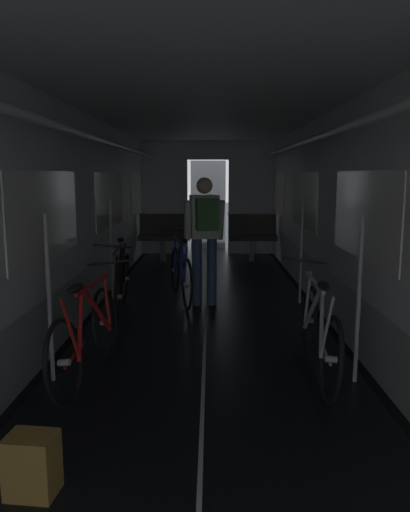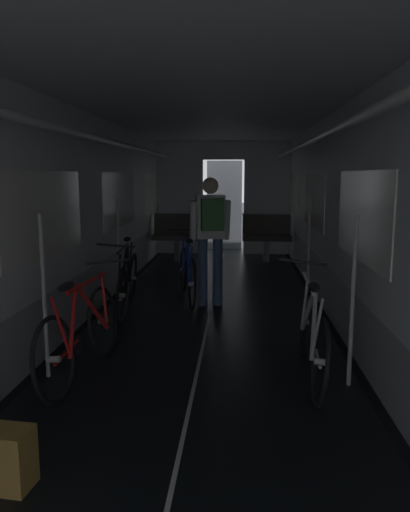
{
  "view_description": "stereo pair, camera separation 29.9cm",
  "coord_description": "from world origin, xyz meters",
  "px_view_note": "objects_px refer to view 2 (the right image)",
  "views": [
    {
      "loc": [
        0.06,
        -1.85,
        1.71
      ],
      "look_at": [
        0.0,
        3.27,
        0.87
      ],
      "focal_mm": 34.77,
      "sensor_mm": 36.0,
      "label": 1
    },
    {
      "loc": [
        0.36,
        -1.84,
        1.71
      ],
      "look_at": [
        0.0,
        3.27,
        0.87
      ],
      "focal_mm": 34.77,
      "sensor_mm": 36.0,
      "label": 2
    }
  ],
  "objects_px": {
    "bicycle_silver": "(312,334)",
    "bicycle_blue_in_aisle": "(187,273)",
    "bicycle_red": "(82,333)",
    "person_cyclist_aisle": "(211,230)",
    "backpack_on_floor": "(8,459)",
    "bench_seat_far_right": "(266,233)",
    "bench_seat_far_left": "(177,233)",
    "bicycle_black": "(127,282)"
  },
  "relations": [
    {
      "from": "bench_seat_far_right",
      "to": "person_cyclist_aisle",
      "type": "height_order",
      "value": "person_cyclist_aisle"
    },
    {
      "from": "bicycle_silver",
      "to": "bicycle_blue_in_aisle",
      "type": "height_order",
      "value": "bicycle_silver"
    },
    {
      "from": "bench_seat_far_right",
      "to": "person_cyclist_aisle",
      "type": "xyz_separation_m",
      "value": [
        -0.91,
        -3.52,
        0.45
      ]
    },
    {
      "from": "bench_seat_far_left",
      "to": "bench_seat_far_right",
      "type": "relative_size",
      "value": 1.0
    },
    {
      "from": "bicycle_red",
      "to": "bicycle_silver",
      "type": "bearing_deg",
      "value": 2.65
    },
    {
      "from": "bicycle_silver",
      "to": "bicycle_blue_in_aisle",
      "type": "xyz_separation_m",
      "value": [
        -1.33,
        2.58,
        0.0
      ]
    },
    {
      "from": "bench_seat_far_right",
      "to": "backpack_on_floor",
      "type": "distance_m",
      "value": 7.71
    },
    {
      "from": "bicycle_black",
      "to": "bicycle_blue_in_aisle",
      "type": "xyz_separation_m",
      "value": [
        0.7,
        0.63,
        0.0
      ]
    },
    {
      "from": "bicycle_blue_in_aisle",
      "to": "bench_seat_far_right",
      "type": "bearing_deg",
      "value": 69.01
    },
    {
      "from": "bench_seat_far_right",
      "to": "bicycle_red",
      "type": "height_order",
      "value": "same"
    },
    {
      "from": "backpack_on_floor",
      "to": "person_cyclist_aisle",
      "type": "bearing_deg",
      "value": 77.45
    },
    {
      "from": "bench_seat_far_right",
      "to": "bicycle_black",
      "type": "height_order",
      "value": "bench_seat_far_right"
    },
    {
      "from": "bench_seat_far_left",
      "to": "backpack_on_floor",
      "type": "xyz_separation_m",
      "value": [
        0.0,
        -7.49,
        -0.4
      ]
    },
    {
      "from": "bench_seat_far_right",
      "to": "bicycle_blue_in_aisle",
      "type": "height_order",
      "value": "bench_seat_far_right"
    },
    {
      "from": "bicycle_red",
      "to": "bicycle_blue_in_aisle",
      "type": "xyz_separation_m",
      "value": [
        0.63,
        2.67,
        0.0
      ]
    },
    {
      "from": "bicycle_red",
      "to": "backpack_on_floor",
      "type": "xyz_separation_m",
      "value": [
        0.08,
        -1.56,
        -0.21
      ]
    },
    {
      "from": "bicycle_blue_in_aisle",
      "to": "bicycle_silver",
      "type": "bearing_deg",
      "value": -62.69
    },
    {
      "from": "bench_seat_far_right",
      "to": "bicycle_silver",
      "type": "relative_size",
      "value": 0.58
    },
    {
      "from": "bench_seat_far_left",
      "to": "bicycle_blue_in_aisle",
      "type": "xyz_separation_m",
      "value": [
        0.55,
        -3.25,
        -0.18
      ]
    },
    {
      "from": "bicycle_black",
      "to": "person_cyclist_aisle",
      "type": "bearing_deg",
      "value": 19.46
    },
    {
      "from": "bench_seat_far_right",
      "to": "bicycle_silver",
      "type": "xyz_separation_m",
      "value": [
        0.09,
        -5.84,
        -0.19
      ]
    },
    {
      "from": "bench_seat_far_left",
      "to": "person_cyclist_aisle",
      "type": "distance_m",
      "value": 3.66
    },
    {
      "from": "bicycle_black",
      "to": "bicycle_blue_in_aisle",
      "type": "bearing_deg",
      "value": 42.05
    },
    {
      "from": "bicycle_red",
      "to": "bicycle_blue_in_aisle",
      "type": "bearing_deg",
      "value": 76.79
    },
    {
      "from": "bicycle_blue_in_aisle",
      "to": "bench_seat_far_left",
      "type": "bearing_deg",
      "value": 99.62
    },
    {
      "from": "bicycle_red",
      "to": "person_cyclist_aisle",
      "type": "distance_m",
      "value": 2.67
    },
    {
      "from": "bicycle_red",
      "to": "bicycle_black",
      "type": "bearing_deg",
      "value": 91.98
    },
    {
      "from": "bicycle_black",
      "to": "bicycle_blue_in_aisle",
      "type": "relative_size",
      "value": 1.02
    },
    {
      "from": "bench_seat_far_left",
      "to": "bicycle_black",
      "type": "xyz_separation_m",
      "value": [
        -0.15,
        -3.88,
        -0.18
      ]
    },
    {
      "from": "bench_seat_far_left",
      "to": "bench_seat_far_right",
      "type": "bearing_deg",
      "value": 0.0
    },
    {
      "from": "bicycle_silver",
      "to": "person_cyclist_aisle",
      "type": "xyz_separation_m",
      "value": [
        -1.0,
        2.32,
        0.63
      ]
    },
    {
      "from": "bicycle_black",
      "to": "person_cyclist_aisle",
      "type": "height_order",
      "value": "person_cyclist_aisle"
    },
    {
      "from": "bench_seat_far_right",
      "to": "bicycle_red",
      "type": "relative_size",
      "value": 0.58
    },
    {
      "from": "person_cyclist_aisle",
      "to": "bicycle_red",
      "type": "bearing_deg",
      "value": -111.77
    },
    {
      "from": "bicycle_red",
      "to": "bicycle_blue_in_aisle",
      "type": "distance_m",
      "value": 2.75
    },
    {
      "from": "person_cyclist_aisle",
      "to": "backpack_on_floor",
      "type": "relative_size",
      "value": 4.96
    },
    {
      "from": "bicycle_silver",
      "to": "bicycle_blue_in_aisle",
      "type": "distance_m",
      "value": 2.91
    },
    {
      "from": "bench_seat_far_left",
      "to": "bicycle_silver",
      "type": "distance_m",
      "value": 6.14
    },
    {
      "from": "bench_seat_far_right",
      "to": "bicycle_red",
      "type": "bearing_deg",
      "value": -107.56
    },
    {
      "from": "bicycle_red",
      "to": "person_cyclist_aisle",
      "type": "xyz_separation_m",
      "value": [
        0.96,
        2.41,
        0.63
      ]
    },
    {
      "from": "bench_seat_far_right",
      "to": "bicycle_blue_in_aisle",
      "type": "xyz_separation_m",
      "value": [
        -1.25,
        -3.25,
        -0.18
      ]
    },
    {
      "from": "bicycle_black",
      "to": "backpack_on_floor",
      "type": "relative_size",
      "value": 4.98
    }
  ]
}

